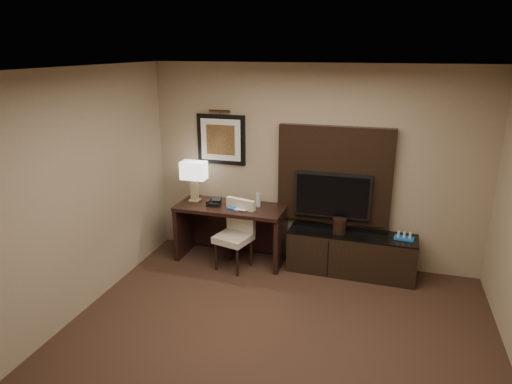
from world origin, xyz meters
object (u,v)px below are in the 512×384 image
at_px(desk_phone, 214,202).
at_px(minibar_tray, 404,236).
at_px(tv, 332,195).
at_px(credenza, 351,253).
at_px(table_lamp, 194,183).
at_px(ice_bucket, 339,226).
at_px(desk_chair, 233,237).
at_px(desk, 231,233).
at_px(water_bottle, 258,200).

distance_m(desk_phone, minibar_tray, 2.54).
bearing_deg(tv, credenza, -25.08).
bearing_deg(table_lamp, desk_phone, -19.00).
bearing_deg(ice_bucket, desk_chair, -168.94).
relative_size(desk, desk_phone, 8.22).
relative_size(desk, tv, 1.49).
bearing_deg(desk_phone, tv, 1.40).
xyz_separation_m(desk, water_bottle, (0.37, 0.09, 0.50)).
xyz_separation_m(desk, desk_chair, (0.12, -0.25, 0.05)).
relative_size(desk_chair, table_lamp, 1.71).
bearing_deg(water_bottle, credenza, -1.60).
bearing_deg(ice_bucket, tv, 126.37).
height_order(desk, tv, tv).
height_order(desk, table_lamp, table_lamp).
relative_size(desk, table_lamp, 2.84).
relative_size(credenza, tv, 1.65).
xyz_separation_m(credenza, desk_chair, (-1.54, -0.30, 0.16)).
bearing_deg(desk_phone, ice_bucket, -5.01).
distance_m(credenza, tv, 0.81).
bearing_deg(table_lamp, desk_chair, -25.75).
xyz_separation_m(desk_chair, water_bottle, (0.25, 0.34, 0.45)).
bearing_deg(desk_chair, ice_bucket, 25.85).
bearing_deg(credenza, desk_phone, -175.96).
height_order(table_lamp, minibar_tray, table_lamp).
bearing_deg(water_bottle, table_lamp, -179.51).
bearing_deg(desk_phone, table_lamp, 154.27).
relative_size(tv, table_lamp, 1.90).
bearing_deg(desk, credenza, 2.20).
xyz_separation_m(ice_bucket, minibar_tray, (0.81, 0.03, -0.05)).
distance_m(credenza, minibar_tray, 0.72).
relative_size(tv, desk_phone, 5.51).
height_order(desk_phone, water_bottle, water_bottle).
relative_size(tv, ice_bucket, 5.12).
height_order(credenza, desk_phone, desk_phone).
height_order(desk, desk_phone, desk_phone).
relative_size(credenza, desk_chair, 1.84).
distance_m(desk_phone, water_bottle, 0.61).
xyz_separation_m(desk_phone, water_bottle, (0.60, 0.12, 0.05)).
bearing_deg(credenza, water_bottle, 179.79).
distance_m(desk_chair, minibar_tray, 2.21).
distance_m(desk_chair, water_bottle, 0.61).
height_order(desk_phone, ice_bucket, desk_phone).
distance_m(desk, minibar_tray, 2.31).
xyz_separation_m(desk_phone, minibar_tray, (2.53, 0.08, -0.23)).
height_order(table_lamp, water_bottle, table_lamp).
distance_m(water_bottle, minibar_tray, 1.95).
distance_m(desk_phone, ice_bucket, 1.73).
bearing_deg(desk, table_lamp, 172.61).
relative_size(water_bottle, ice_bucket, 0.98).
height_order(desk, minibar_tray, desk).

